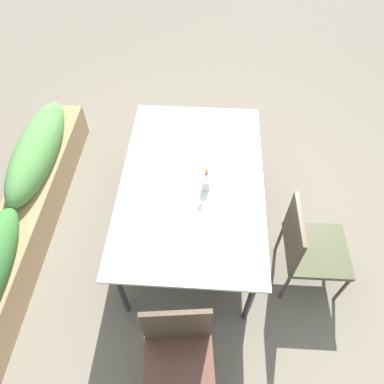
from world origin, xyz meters
name	(u,v)px	position (x,y,z in m)	size (l,w,h in m)	color
ground_plane	(202,230)	(0.00, 0.00, 0.00)	(12.00, 12.00, 0.00)	#756B5B
dining_table	(192,184)	(0.01, 0.09, 0.69)	(1.83, 1.16, 0.74)	silver
chair_near_left	(308,246)	(-0.40, -0.84, 0.50)	(0.50, 0.50, 0.88)	#45482E
chair_end_left	(178,354)	(-1.27, 0.10, 0.54)	(0.50, 0.50, 0.93)	brown
flower_vase	(206,182)	(-0.07, -0.02, 0.83)	(0.07, 0.07, 0.26)	silver
planter_box	(20,217)	(-0.17, 1.62, 0.32)	(3.01, 0.39, 0.70)	#9E7F56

